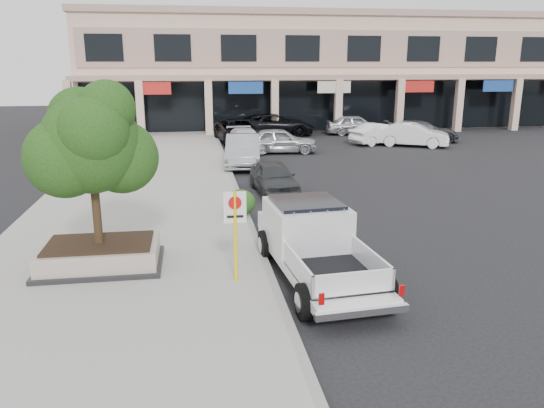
% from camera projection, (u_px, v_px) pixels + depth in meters
% --- Properties ---
extents(ground, '(120.00, 120.00, 0.00)m').
position_uv_depth(ground, '(321.00, 265.00, 14.65)').
color(ground, black).
rests_on(ground, ground).
extents(sidewalk, '(8.00, 52.00, 0.15)m').
position_uv_depth(sidewalk, '(137.00, 212.00, 19.55)').
color(sidewalk, gray).
rests_on(sidewalk, ground).
extents(curb, '(0.20, 52.00, 0.15)m').
position_uv_depth(curb, '(244.00, 208.00, 20.13)').
color(curb, gray).
rests_on(curb, ground).
extents(strip_mall, '(40.55, 12.43, 9.50)m').
position_uv_depth(strip_mall, '(318.00, 70.00, 47.00)').
color(strip_mall, '#D2A094').
rests_on(strip_mall, ground).
extents(planter, '(3.20, 2.20, 0.68)m').
position_uv_depth(planter, '(100.00, 255.00, 14.06)').
color(planter, black).
rests_on(planter, sidewalk).
extents(planter_tree, '(2.90, 2.55, 4.00)m').
position_uv_depth(planter_tree, '(97.00, 144.00, 13.47)').
color(planter_tree, black).
rests_on(planter_tree, planter).
extents(no_parking_sign, '(0.55, 0.09, 2.30)m').
position_uv_depth(no_parking_sign, '(235.00, 224.00, 12.82)').
color(no_parking_sign, yellow).
rests_on(no_parking_sign, sidewalk).
extents(hedge, '(1.10, 0.99, 0.93)m').
position_uv_depth(hedge, '(240.00, 202.00, 18.76)').
color(hedge, '#1F4814').
rests_on(hedge, sidewalk).
extents(pickup_truck, '(2.67, 6.07, 1.86)m').
position_uv_depth(pickup_truck, '(319.00, 246.00, 13.37)').
color(pickup_truck, white).
rests_on(pickup_truck, ground).
extents(curb_car_a, '(1.87, 4.08, 1.36)m').
position_uv_depth(curb_car_a, '(274.00, 177.00, 22.55)').
color(curb_car_a, '#2C2F31').
rests_on(curb_car_a, ground).
extents(curb_car_b, '(2.34, 5.25, 1.67)m').
position_uv_depth(curb_car_b, '(243.00, 151.00, 28.45)').
color(curb_car_b, '#9FA2A6').
rests_on(curb_car_b, ground).
extents(curb_car_c, '(2.36, 4.87, 1.37)m').
position_uv_depth(curb_car_c, '(245.00, 140.00, 33.47)').
color(curb_car_c, silver).
rests_on(curb_car_c, ground).
extents(curb_car_d, '(3.36, 6.14, 1.63)m').
position_uv_depth(curb_car_d, '(239.00, 131.00, 36.64)').
color(curb_car_d, black).
rests_on(curb_car_d, ground).
extents(lot_car_a, '(4.67, 2.20, 1.54)m').
position_uv_depth(lot_car_a, '(280.00, 141.00, 32.58)').
color(lot_car_a, '#A6AAAE').
rests_on(lot_car_a, ground).
extents(lot_car_b, '(4.57, 2.97, 1.42)m').
position_uv_depth(lot_car_b, '(380.00, 134.00, 36.17)').
color(lot_car_b, white).
rests_on(lot_car_b, ground).
extents(lot_car_c, '(5.41, 2.97, 1.48)m').
position_uv_depth(lot_car_c, '(422.00, 131.00, 37.24)').
color(lot_car_c, '#323538').
rests_on(lot_car_c, ground).
extents(lot_car_d, '(6.19, 3.16, 1.68)m').
position_uv_depth(lot_car_d, '(275.00, 125.00, 40.28)').
color(lot_car_d, black).
rests_on(lot_car_d, ground).
extents(lot_car_e, '(4.67, 2.26, 1.54)m').
position_uv_depth(lot_car_e, '(356.00, 125.00, 40.89)').
color(lot_car_e, '#B0B2B8').
rests_on(lot_car_e, ground).
extents(lot_car_f, '(4.90, 3.60, 1.54)m').
position_uv_depth(lot_car_f, '(413.00, 135.00, 35.19)').
color(lot_car_f, white).
rests_on(lot_car_f, ground).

